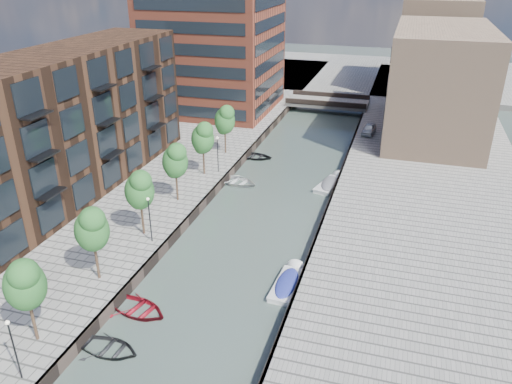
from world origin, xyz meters
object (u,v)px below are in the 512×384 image
at_px(tree_4, 175,160).
at_px(sloop_3, 236,184).
at_px(bridge, 328,102).
at_px(sloop_4, 254,158).
at_px(motorboat_4, 331,184).
at_px(tree_1, 24,283).
at_px(car, 369,129).
at_px(tree_3, 139,189).
at_px(sloop_1, 110,351).
at_px(sloop_2, 138,312).
at_px(tree_2, 92,228).
at_px(motorboat_3, 289,282).
at_px(tree_5, 203,137).
at_px(tree_6, 225,119).

xyz_separation_m(tree_4, sloop_3, (3.60, 7.54, -5.31)).
xyz_separation_m(bridge, sloop_4, (-5.25, -24.33, -1.39)).
bearing_deg(motorboat_4, tree_4, -143.91).
distance_m(tree_1, car, 50.44).
distance_m(tree_3, sloop_4, 23.51).
bearing_deg(bridge, tree_1, -97.93).
bearing_deg(sloop_1, sloop_4, 4.38).
bearing_deg(sloop_2, tree_2, 80.05).
distance_m(tree_1, tree_4, 21.00).
height_order(tree_1, car, tree_1).
bearing_deg(tree_1, motorboat_3, 40.53).
relative_size(tree_1, tree_2, 1.00).
height_order(tree_5, sloop_3, tree_5).
relative_size(tree_4, sloop_4, 1.30).
relative_size(bridge, motorboat_3, 2.54).
bearing_deg(sloop_2, tree_5, 22.57).
xyz_separation_m(tree_2, motorboat_3, (13.62, 4.65, -5.10)).
distance_m(bridge, tree_5, 34.30).
bearing_deg(car, motorboat_4, -93.27).
height_order(sloop_2, motorboat_4, motorboat_4).
relative_size(sloop_2, car, 1.17).
xyz_separation_m(tree_1, tree_4, (0.00, 21.00, 0.00)).
relative_size(tree_3, car, 1.49).
xyz_separation_m(tree_2, sloop_4, (3.25, 29.67, -5.31)).
bearing_deg(bridge, sloop_3, -98.59).
bearing_deg(sloop_1, tree_6, 9.94).
bearing_deg(tree_6, sloop_4, 27.21).
xyz_separation_m(tree_1, tree_5, (0.00, 28.00, 0.00)).
bearing_deg(sloop_1, sloop_3, 4.14).
distance_m(sloop_1, motorboat_4, 31.32).
height_order(tree_2, motorboat_4, tree_2).
bearing_deg(tree_4, sloop_4, 78.29).
bearing_deg(sloop_3, sloop_2, -166.62).
height_order(tree_3, tree_5, same).
bearing_deg(tree_2, tree_4, 90.00).
bearing_deg(sloop_3, motorboat_3, -137.15).
bearing_deg(tree_5, bridge, 75.56).
height_order(sloop_2, sloop_3, sloop_3).
height_order(tree_1, sloop_1, tree_1).
distance_m(tree_4, motorboat_4, 17.86).
relative_size(sloop_1, sloop_4, 0.89).
bearing_deg(sloop_1, car, -11.92).
height_order(tree_3, sloop_2, tree_3).
height_order(bridge, motorboat_4, bridge).
relative_size(tree_2, sloop_1, 1.46).
relative_size(tree_3, sloop_4, 1.30).
xyz_separation_m(sloop_4, motorboat_4, (10.59, -5.58, 0.21)).
relative_size(tree_5, motorboat_3, 1.16).
distance_m(sloop_1, sloop_2, 4.08).
height_order(tree_2, sloop_1, tree_2).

